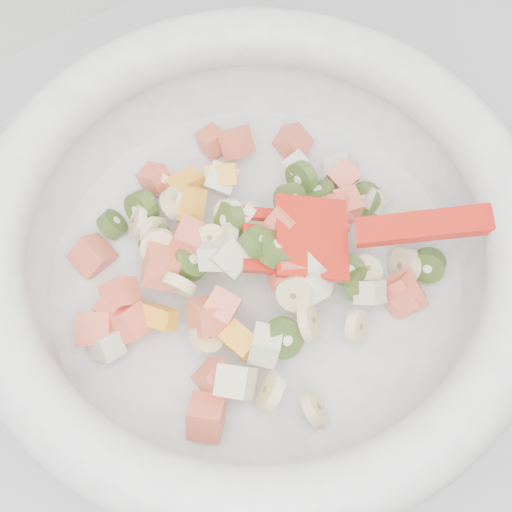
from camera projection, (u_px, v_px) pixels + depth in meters
counter at (314, 358)px, 0.99m from camera, size 2.00×0.60×0.90m
mixing_bowl at (256, 248)px, 0.49m from camera, size 0.42×0.39×0.12m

